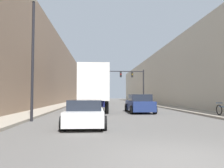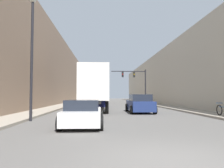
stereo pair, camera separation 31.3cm
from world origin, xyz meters
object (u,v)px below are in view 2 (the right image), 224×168
object	(u,v)px
semi_truck	(95,88)
parked_bicycle	(224,110)
traffic_signal_gantry	(137,80)
suv_car	(140,104)
sedan_car	(83,113)
street_lamp	(32,41)

from	to	relation	value
semi_truck	parked_bicycle	bearing A→B (deg)	-47.06
semi_truck	traffic_signal_gantry	size ratio (longest dim) A/B	2.34
semi_truck	traffic_signal_gantry	world-z (taller)	traffic_signal_gantry
traffic_signal_gantry	suv_car	bearing A→B (deg)	-98.67
suv_car	semi_truck	bearing A→B (deg)	132.44
sedan_car	suv_car	bearing A→B (deg)	62.14
street_lamp	parked_bicycle	xyz separation A→B (m)	(12.25, 0.95, -4.25)
suv_car	traffic_signal_gantry	distance (m)	16.62
sedan_car	street_lamp	distance (m)	5.70
semi_truck	sedan_car	distance (m)	12.63
street_lamp	semi_truck	bearing A→B (deg)	71.20
semi_truck	sedan_car	size ratio (longest dim) A/B	3.14
suv_car	traffic_signal_gantry	xyz separation A→B (m)	(2.46, 16.12, 3.19)
traffic_signal_gantry	street_lamp	world-z (taller)	street_lamp
semi_truck	suv_car	bearing A→B (deg)	-47.56
traffic_signal_gantry	parked_bicycle	world-z (taller)	traffic_signal_gantry
sedan_car	street_lamp	size ratio (longest dim) A/B	0.56
traffic_signal_gantry	street_lamp	bearing A→B (deg)	-114.38
semi_truck	sedan_car	xyz separation A→B (m)	(-0.27, -12.51, -1.69)
suv_car	street_lamp	size ratio (longest dim) A/B	0.61
traffic_signal_gantry	parked_bicycle	distance (m)	21.51
traffic_signal_gantry	semi_truck	bearing A→B (deg)	-118.91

